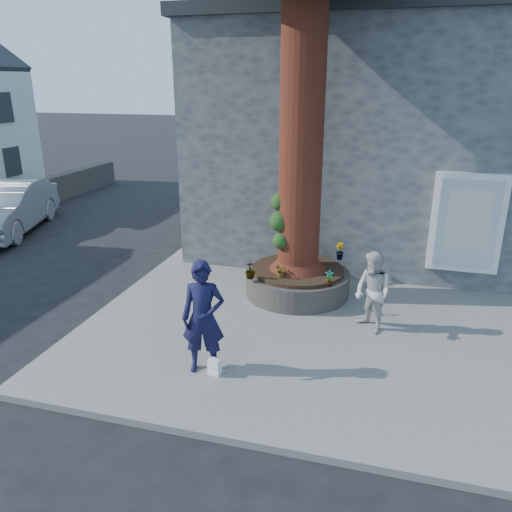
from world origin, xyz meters
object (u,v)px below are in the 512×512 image
(man, at_px, (203,318))
(woman, at_px, (373,292))
(car_silver, at_px, (7,208))
(planter, at_px, (297,281))

(man, xyz_separation_m, woman, (2.54, 2.16, -0.17))
(man, bearing_deg, car_silver, 133.31)
(woman, bearing_deg, planter, -172.82)
(planter, bearing_deg, woman, -38.63)
(man, height_order, car_silver, man)
(woman, relative_size, car_silver, 0.32)
(car_silver, bearing_deg, man, -52.15)
(woman, bearing_deg, car_silver, -153.14)
(woman, distance_m, car_silver, 12.31)
(man, xyz_separation_m, car_silver, (-9.10, 6.16, -0.27))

